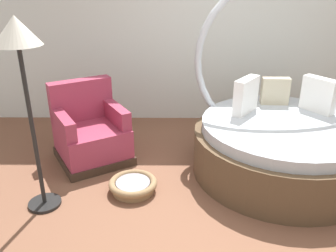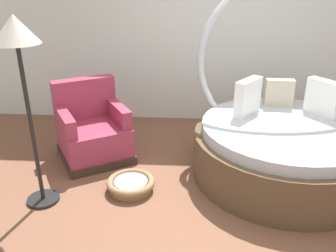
{
  "view_description": "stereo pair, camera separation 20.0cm",
  "coord_description": "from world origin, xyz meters",
  "px_view_note": "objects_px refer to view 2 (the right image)",
  "views": [
    {
      "loc": [
        -0.65,
        -2.97,
        2.14
      ],
      "look_at": [
        -0.68,
        0.66,
        0.55
      ],
      "focal_mm": 37.86,
      "sensor_mm": 36.0,
      "label": 1
    },
    {
      "loc": [
        -0.45,
        -2.96,
        2.14
      ],
      "look_at": [
        -0.68,
        0.66,
        0.55
      ],
      "focal_mm": 37.86,
      "sensor_mm": 36.0,
      "label": 2
    }
  ],
  "objects_px": {
    "floor_lamp": "(18,49)",
    "red_armchair": "(93,132)",
    "pet_basket": "(131,184)",
    "round_daybed": "(283,140)"
  },
  "relations": [
    {
      "from": "floor_lamp",
      "to": "red_armchair",
      "type": "bearing_deg",
      "value": 74.0
    },
    {
      "from": "pet_basket",
      "to": "round_daybed",
      "type": "bearing_deg",
      "value": 16.3
    },
    {
      "from": "pet_basket",
      "to": "floor_lamp",
      "type": "distance_m",
      "value": 1.71
    },
    {
      "from": "red_armchair",
      "to": "pet_basket",
      "type": "height_order",
      "value": "red_armchair"
    },
    {
      "from": "round_daybed",
      "to": "pet_basket",
      "type": "distance_m",
      "value": 1.75
    },
    {
      "from": "red_armchair",
      "to": "floor_lamp",
      "type": "distance_m",
      "value": 1.57
    },
    {
      "from": "round_daybed",
      "to": "red_armchair",
      "type": "xyz_separation_m",
      "value": [
        -2.23,
        0.25,
        -0.08
      ]
    },
    {
      "from": "red_armchair",
      "to": "floor_lamp",
      "type": "height_order",
      "value": "floor_lamp"
    },
    {
      "from": "red_armchair",
      "to": "pet_basket",
      "type": "xyz_separation_m",
      "value": [
        0.58,
        -0.73,
        -0.26
      ]
    },
    {
      "from": "round_daybed",
      "to": "floor_lamp",
      "type": "xyz_separation_m",
      "value": [
        -2.51,
        -0.73,
        1.12
      ]
    }
  ]
}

